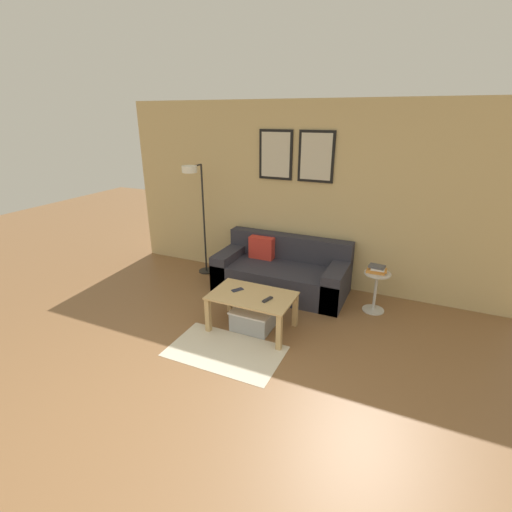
{
  "coord_description": "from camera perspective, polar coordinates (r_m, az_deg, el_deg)",
  "views": [
    {
      "loc": [
        1.53,
        -1.69,
        2.36
      ],
      "look_at": [
        -0.1,
        1.89,
        0.85
      ],
      "focal_mm": 26.0,
      "sensor_mm": 36.0,
      "label": 1
    }
  ],
  "objects": [
    {
      "name": "remote_control",
      "position": [
        4.12,
        1.78,
        -6.71
      ],
      "size": [
        0.08,
        0.16,
        0.02
      ],
      "primitive_type": "cube",
      "rotation": [
        0.0,
        0.0,
        -0.29
      ],
      "color": "#232328",
      "rests_on": "coffee_table"
    },
    {
      "name": "couch",
      "position": [
        5.26,
        3.97,
        -2.55
      ],
      "size": [
        1.82,
        0.85,
        0.74
      ],
      "color": "#2D2D38",
      "rests_on": "ground_plane"
    },
    {
      "name": "floor_lamp",
      "position": [
        5.48,
        -9.22,
        8.58
      ],
      "size": [
        0.24,
        0.53,
        1.7
      ],
      "color": "black",
      "rests_on": "ground_plane"
    },
    {
      "name": "cell_phone",
      "position": [
        4.35,
        -2.87,
        -5.21
      ],
      "size": [
        0.13,
        0.15,
        0.01
      ],
      "primitive_type": "cube",
      "rotation": [
        0.0,
        0.0,
        -0.58
      ],
      "color": "#1E2338",
      "rests_on": "coffee_table"
    },
    {
      "name": "wall_back",
      "position": [
        5.32,
        7.3,
        9.2
      ],
      "size": [
        5.6,
        0.09,
        2.55
      ],
      "color": "tan",
      "rests_on": "ground_plane"
    },
    {
      "name": "area_rug",
      "position": [
        4.08,
        -4.75,
        -14.35
      ],
      "size": [
        1.21,
        0.72,
        0.01
      ],
      "primitive_type": "cube",
      "color": "beige",
      "rests_on": "ground_plane"
    },
    {
      "name": "book_stack",
      "position": [
        4.8,
        18.1,
        -1.95
      ],
      "size": [
        0.24,
        0.17,
        0.1
      ],
      "color": "#D18438",
      "rests_on": "side_table"
    },
    {
      "name": "side_table",
      "position": [
        4.91,
        17.94,
        -4.74
      ],
      "size": [
        0.32,
        0.32,
        0.53
      ],
      "color": "silver",
      "rests_on": "ground_plane"
    },
    {
      "name": "ground_plane",
      "position": [
        3.28,
        -13.45,
        -25.71
      ],
      "size": [
        16.0,
        16.0,
        0.0
      ],
      "primitive_type": "plane",
      "color": "brown"
    },
    {
      "name": "coffee_table",
      "position": [
        4.27,
        -0.6,
        -6.94
      ],
      "size": [
        0.95,
        0.6,
        0.44
      ],
      "color": "tan",
      "rests_on": "ground_plane"
    },
    {
      "name": "storage_bin",
      "position": [
        4.42,
        -0.29,
        -9.42
      ],
      "size": [
        0.47,
        0.45,
        0.24
      ],
      "color": "#9EA3A8",
      "rests_on": "ground_plane"
    }
  ]
}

